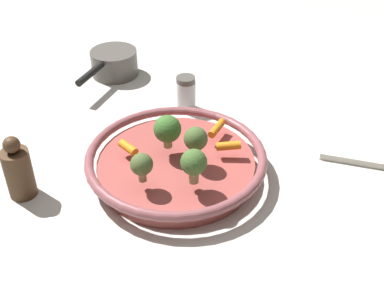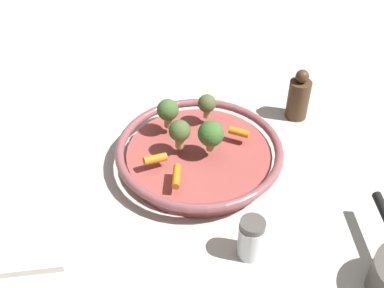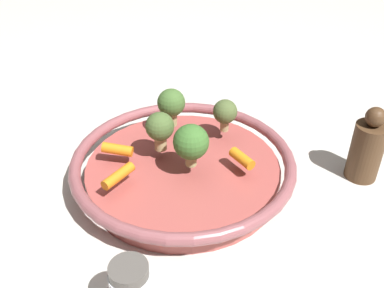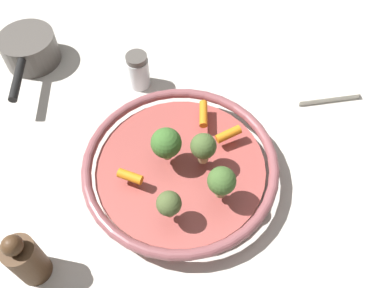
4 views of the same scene
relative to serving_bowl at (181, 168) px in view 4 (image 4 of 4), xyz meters
The scene contains 13 objects.
ground_plane 0.03m from the serving_bowl, ahead, with size 2.52×2.52×0.00m, color beige.
serving_bowl is the anchor object (origin of this frame).
baby_carrot_left 0.10m from the serving_bowl, 115.47° to the left, with size 0.02×0.02×0.04m, color orange.
baby_carrot_back 0.09m from the serving_bowl, 73.21° to the right, with size 0.02×0.02×0.04m, color orange.
baby_carrot_right 0.11m from the serving_bowl, 151.32° to the left, with size 0.01×0.01×0.05m, color orange.
broccoli_floret_edge 0.06m from the serving_bowl, 121.94° to the right, with size 0.05×0.05×0.06m.
broccoli_floret_mid 0.11m from the serving_bowl, 41.07° to the left, with size 0.04×0.04×0.06m.
broccoli_floret_large 0.11m from the serving_bowl, 14.61° to the right, with size 0.04×0.04×0.05m.
broccoli_floret_small 0.07m from the serving_bowl, 95.26° to the left, with size 0.04×0.04×0.06m.
salt_shaker 0.23m from the serving_bowl, 164.13° to the right, with size 0.04×0.04×0.08m.
pepper_mill 0.27m from the serving_bowl, 58.60° to the right, with size 0.05×0.05×0.12m.
saucepan 0.42m from the serving_bowl, 137.64° to the right, with size 0.21×0.11×0.06m.
dish_towel 0.36m from the serving_bowl, 121.95° to the left, with size 0.10×0.12×0.01m, color silver.
Camera 4 is at (0.36, -0.02, 0.63)m, focal length 38.83 mm.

